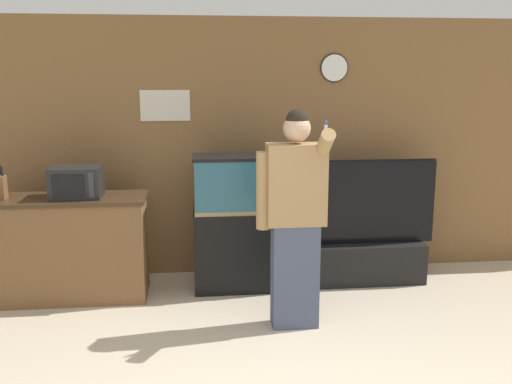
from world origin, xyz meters
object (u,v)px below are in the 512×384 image
microwave (77,182)px  person_standing (295,217)px  counter_island (66,248)px  tv_on_stand (366,246)px  aquarium_on_stand (238,222)px

microwave → person_standing: 2.02m
counter_island → tv_on_stand: tv_on_stand is taller
aquarium_on_stand → person_standing: person_standing is taller
aquarium_on_stand → tv_on_stand: bearing=1.6°
person_standing → counter_island: bearing=157.6°
counter_island → person_standing: bearing=-22.4°
microwave → tv_on_stand: size_ratio=0.32×
counter_island → tv_on_stand: 2.88m
counter_island → person_standing: size_ratio=0.84×
microwave → aquarium_on_stand: (1.46, 0.10, -0.44)m
counter_island → microwave: 0.63m
aquarium_on_stand → person_standing: (0.38, -0.91, 0.28)m
person_standing → aquarium_on_stand: bearing=112.8°
microwave → aquarium_on_stand: aquarium_on_stand is taller
aquarium_on_stand → person_standing: 1.03m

